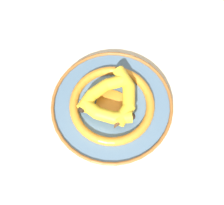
% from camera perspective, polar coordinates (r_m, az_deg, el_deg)
% --- Properties ---
extents(ground_plane, '(2.80, 2.80, 0.00)m').
position_cam_1_polar(ground_plane, '(0.98, 0.89, -1.12)').
color(ground_plane, beige).
extents(decorative_bowl, '(0.38, 0.38, 0.04)m').
position_cam_1_polar(decorative_bowl, '(0.97, 0.00, -0.51)').
color(decorative_bowl, slate).
rests_on(decorative_bowl, ground_plane).
extents(banana_a, '(0.14, 0.14, 0.04)m').
position_cam_1_polar(banana_a, '(0.92, -1.30, -2.00)').
color(banana_a, gold).
rests_on(banana_a, decorative_bowl).
extents(banana_b, '(0.19, 0.13, 0.04)m').
position_cam_1_polar(banana_b, '(0.94, 2.44, 0.99)').
color(banana_b, gold).
rests_on(banana_b, decorative_bowl).
extents(banana_c, '(0.07, 0.18, 0.04)m').
position_cam_1_polar(banana_c, '(0.95, -1.97, 2.20)').
color(banana_c, gold).
rests_on(banana_c, decorative_bowl).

